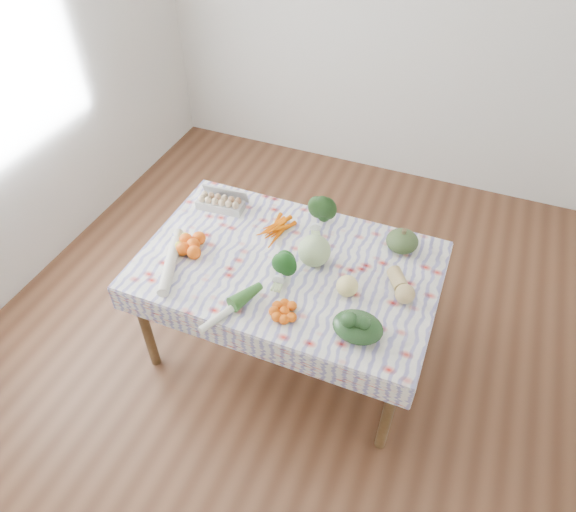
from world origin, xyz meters
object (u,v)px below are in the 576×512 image
object	(u,v)px
dining_table	(288,274)
grapefruit	(347,286)
egg_carton	(220,204)
butternut_squash	(401,285)
kabocha_squash	(402,241)
cabbage	(314,251)

from	to	relation	value
dining_table	grapefruit	distance (m)	0.41
egg_carton	grapefruit	size ratio (longest dim) A/B	2.52
butternut_squash	grapefruit	bearing A→B (deg)	172.80
dining_table	kabocha_squash	world-z (taller)	kabocha_squash
dining_table	kabocha_squash	size ratio (longest dim) A/B	8.70
dining_table	grapefruit	xyz separation A→B (m)	(0.37, -0.09, 0.14)
egg_carton	butternut_squash	world-z (taller)	butternut_squash
cabbage	butternut_squash	bearing A→B (deg)	-3.85
egg_carton	grapefruit	xyz separation A→B (m)	(0.95, -0.39, 0.02)
cabbage	dining_table	bearing A→B (deg)	-154.92
grapefruit	kabocha_squash	bearing A→B (deg)	67.43
dining_table	cabbage	xyz separation A→B (m)	(0.13, 0.06, 0.17)
kabocha_squash	butternut_squash	size ratio (longest dim) A/B	0.81
butternut_squash	grapefruit	xyz separation A→B (m)	(-0.26, -0.12, 0.01)
dining_table	butternut_squash	bearing A→B (deg)	2.52
grapefruit	egg_carton	bearing A→B (deg)	157.67
kabocha_squash	grapefruit	distance (m)	0.49
kabocha_squash	grapefruit	size ratio (longest dim) A/B	1.58
cabbage	kabocha_squash	bearing A→B (deg)	34.68
butternut_squash	cabbage	bearing A→B (deg)	143.87
egg_carton	cabbage	size ratio (longest dim) A/B	1.62
egg_carton	cabbage	distance (m)	0.75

